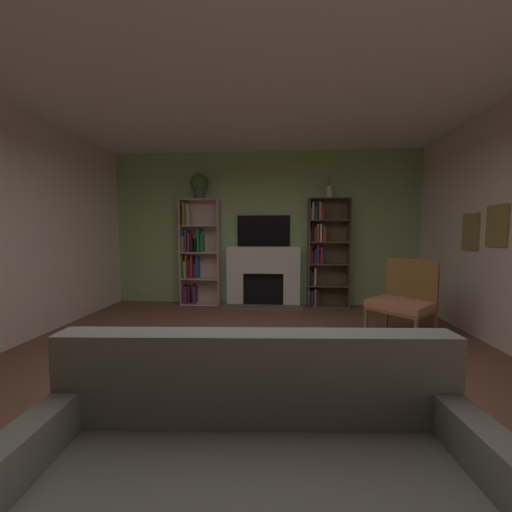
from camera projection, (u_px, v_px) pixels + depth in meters
The scene contains 11 objects.
ground_plane at pixel (245, 387), 2.62m from camera, with size 7.48×7.48×0.00m, color brown.
wall_back_accent at pixel (264, 229), 5.63m from camera, with size 5.82×0.06×2.86m, color #94BA7A.
ceiling at pixel (244, 42), 2.39m from camera, with size 5.82×6.36×0.06m, color white.
fireplace at pixel (263, 274), 5.56m from camera, with size 1.46×0.51×1.10m.
tv at pixel (264, 231), 5.58m from camera, with size 0.98×0.06×0.58m, color black.
bookshelf_left at pixel (196, 254), 5.63m from camera, with size 0.73×0.30×1.98m.
bookshelf_right at pixel (323, 252), 5.44m from camera, with size 0.73×0.31×1.98m.
potted_plant at pixel (199, 184), 5.48m from camera, with size 0.33×0.33×0.47m.
vase_with_flowers at pixel (329, 190), 5.31m from camera, with size 0.10×0.10×0.38m.
couch at pixel (255, 493), 1.22m from camera, with size 1.99×0.93×0.87m.
armchair at pixel (404, 299), 3.78m from camera, with size 0.90×0.90×1.02m.
Camera 1 is at (0.29, -2.50, 1.36)m, focal length 20.84 mm.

